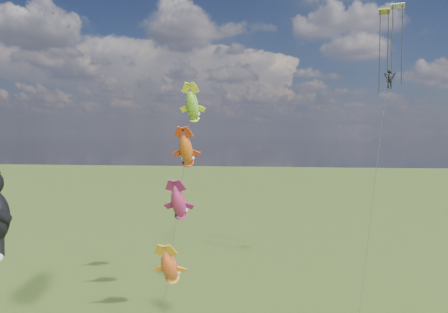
# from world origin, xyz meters

# --- Properties ---
(fish_windsock_rig) EXTENTS (1.32, 15.97, 18.64)m
(fish_windsock_rig) POSITION_xyz_m (6.29, 3.79, 10.47)
(fish_windsock_rig) COLOR brown
(fish_windsock_rig) RESTS_ON ground
(parafoil_rig) EXTENTS (7.06, 16.55, 27.71)m
(parafoil_rig) POSITION_xyz_m (22.94, 14.99, 19.56)
(parafoil_rig) COLOR brown
(parafoil_rig) RESTS_ON ground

